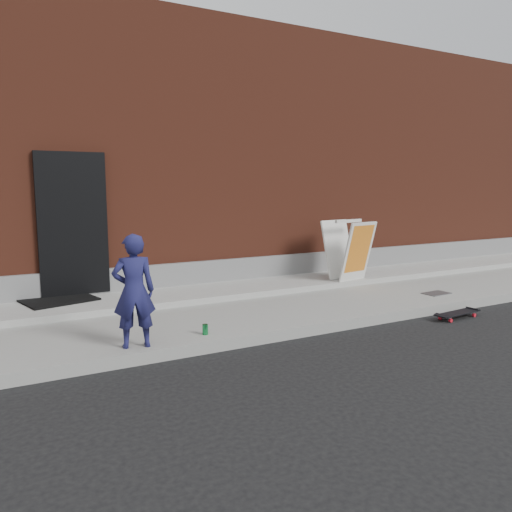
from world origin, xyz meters
TOP-DOWN VIEW (x-y plane):
  - ground at (0.00, 0.00)m, footprint 80.00×80.00m
  - sidewalk at (0.00, 1.50)m, footprint 20.00×3.00m
  - apron at (0.00, 2.40)m, footprint 20.00×1.20m
  - building at (-0.00, 6.99)m, footprint 20.00×8.10m
  - child at (-2.37, 0.23)m, footprint 0.53×0.39m
  - skateboard at (2.42, -0.30)m, footprint 0.84×0.28m
  - pizza_sign at (2.14, 1.97)m, footprint 0.80×0.90m
  - soda_can at (-1.47, 0.29)m, footprint 0.08×0.08m
  - doormat at (-2.90, 2.70)m, footprint 1.17×1.04m
  - utility_plate at (2.97, 0.61)m, footprint 0.48×0.32m

SIDE VIEW (x-z plane):
  - ground at x=0.00m, z-range 0.00..0.00m
  - sidewalk at x=0.00m, z-range 0.00..0.15m
  - skateboard at x=2.42m, z-range 0.03..0.12m
  - utility_plate at x=2.97m, z-range 0.15..0.16m
  - apron at x=0.00m, z-range 0.15..0.25m
  - soda_can at x=-1.47m, z-range 0.15..0.28m
  - doormat at x=-2.90m, z-range 0.25..0.28m
  - child at x=-2.37m, z-range 0.15..1.47m
  - pizza_sign at x=2.14m, z-range 0.25..1.38m
  - building at x=0.00m, z-range 0.00..5.00m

